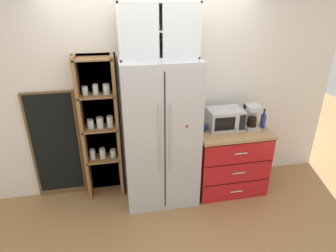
{
  "coord_description": "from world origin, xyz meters",
  "views": [
    {
      "loc": [
        -0.52,
        -3.04,
        2.41
      ],
      "look_at": [
        0.1,
        0.03,
        1.0
      ],
      "focal_mm": 30.34,
      "sensor_mm": 36.0,
      "label": 1
    }
  ],
  "objects_px": {
    "microwave": "(225,119)",
    "mug_sage": "(234,128)",
    "mug_navy": "(204,128)",
    "coffee_maker": "(251,116)",
    "chalkboard_menu": "(56,146)",
    "bottle_cobalt": "(263,119)",
    "refrigerator": "(160,133)"
  },
  "relations": [
    {
      "from": "refrigerator",
      "to": "bottle_cobalt",
      "type": "height_order",
      "value": "refrigerator"
    },
    {
      "from": "coffee_maker",
      "to": "bottle_cobalt",
      "type": "relative_size",
      "value": 1.21
    },
    {
      "from": "refrigerator",
      "to": "chalkboard_menu",
      "type": "bearing_deg",
      "value": 166.82
    },
    {
      "from": "mug_navy",
      "to": "microwave",
      "type": "bearing_deg",
      "value": 5.58
    },
    {
      "from": "mug_sage",
      "to": "chalkboard_menu",
      "type": "relative_size",
      "value": 0.08
    },
    {
      "from": "chalkboard_menu",
      "to": "mug_sage",
      "type": "bearing_deg",
      "value": -9.34
    },
    {
      "from": "mug_navy",
      "to": "chalkboard_menu",
      "type": "relative_size",
      "value": 0.08
    },
    {
      "from": "refrigerator",
      "to": "chalkboard_menu",
      "type": "height_order",
      "value": "refrigerator"
    },
    {
      "from": "chalkboard_menu",
      "to": "mug_navy",
      "type": "bearing_deg",
      "value": -8.36
    },
    {
      "from": "microwave",
      "to": "bottle_cobalt",
      "type": "relative_size",
      "value": 1.72
    },
    {
      "from": "mug_navy",
      "to": "chalkboard_menu",
      "type": "distance_m",
      "value": 1.88
    },
    {
      "from": "coffee_maker",
      "to": "chalkboard_menu",
      "type": "distance_m",
      "value": 2.51
    },
    {
      "from": "mug_navy",
      "to": "bottle_cobalt",
      "type": "relative_size",
      "value": 0.46
    },
    {
      "from": "microwave",
      "to": "bottle_cobalt",
      "type": "bearing_deg",
      "value": -9.5
    },
    {
      "from": "mug_navy",
      "to": "coffee_maker",
      "type": "bearing_deg",
      "value": -1.33
    },
    {
      "from": "mug_sage",
      "to": "bottle_cobalt",
      "type": "xyz_separation_m",
      "value": [
        0.4,
        0.04,
        0.07
      ]
    },
    {
      "from": "mug_navy",
      "to": "mug_sage",
      "type": "height_order",
      "value": "mug_navy"
    },
    {
      "from": "mug_navy",
      "to": "mug_sage",
      "type": "xyz_separation_m",
      "value": [
        0.37,
        -0.09,
        -0.0
      ]
    },
    {
      "from": "coffee_maker",
      "to": "mug_navy",
      "type": "distance_m",
      "value": 0.64
    },
    {
      "from": "bottle_cobalt",
      "to": "chalkboard_menu",
      "type": "relative_size",
      "value": 0.18
    },
    {
      "from": "coffee_maker",
      "to": "bottle_cobalt",
      "type": "xyz_separation_m",
      "value": [
        0.15,
        -0.04,
        -0.04
      ]
    },
    {
      "from": "microwave",
      "to": "bottle_cobalt",
      "type": "distance_m",
      "value": 0.5
    },
    {
      "from": "bottle_cobalt",
      "to": "chalkboard_menu",
      "type": "height_order",
      "value": "chalkboard_menu"
    },
    {
      "from": "mug_sage",
      "to": "mug_navy",
      "type": "bearing_deg",
      "value": 165.88
    },
    {
      "from": "microwave",
      "to": "mug_sage",
      "type": "relative_size",
      "value": 3.72
    },
    {
      "from": "refrigerator",
      "to": "coffee_maker",
      "type": "bearing_deg",
      "value": 0.66
    },
    {
      "from": "coffee_maker",
      "to": "mug_sage",
      "type": "xyz_separation_m",
      "value": [
        -0.25,
        -0.08,
        -0.12
      ]
    },
    {
      "from": "microwave",
      "to": "coffee_maker",
      "type": "xyz_separation_m",
      "value": [
        0.34,
        -0.04,
        0.03
      ]
    },
    {
      "from": "refrigerator",
      "to": "microwave",
      "type": "xyz_separation_m",
      "value": [
        0.85,
        0.06,
        0.1
      ]
    },
    {
      "from": "microwave",
      "to": "mug_navy",
      "type": "height_order",
      "value": "microwave"
    },
    {
      "from": "refrigerator",
      "to": "microwave",
      "type": "relative_size",
      "value": 4.14
    },
    {
      "from": "chalkboard_menu",
      "to": "bottle_cobalt",
      "type": "bearing_deg",
      "value": -7.09
    }
  ]
}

